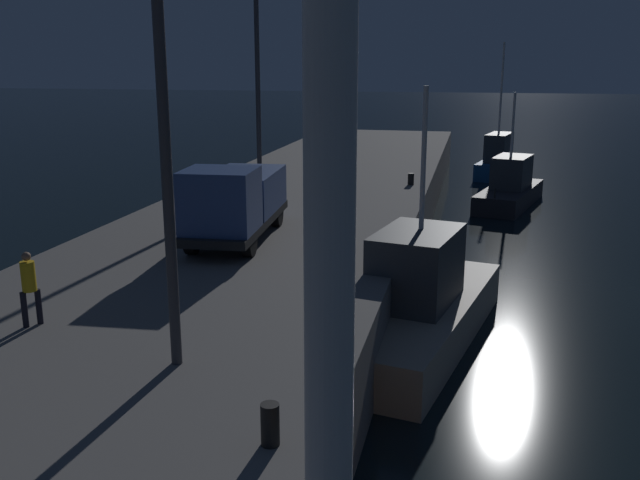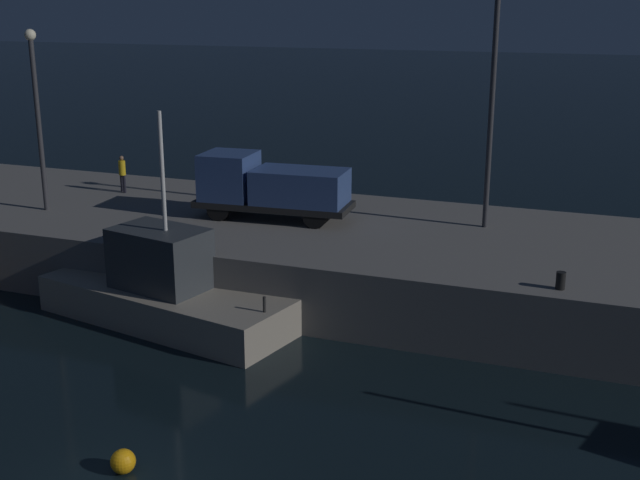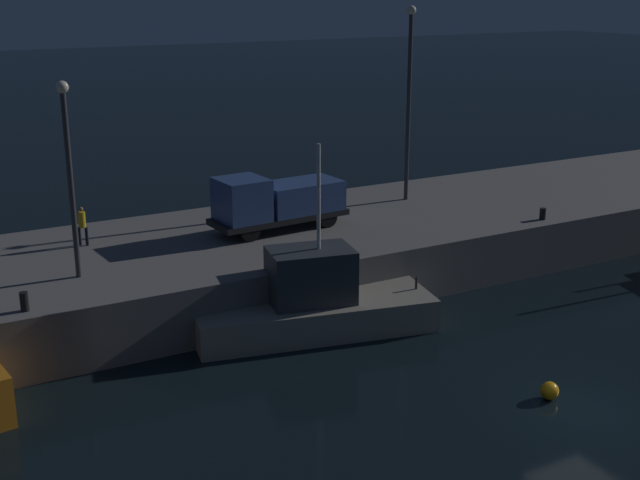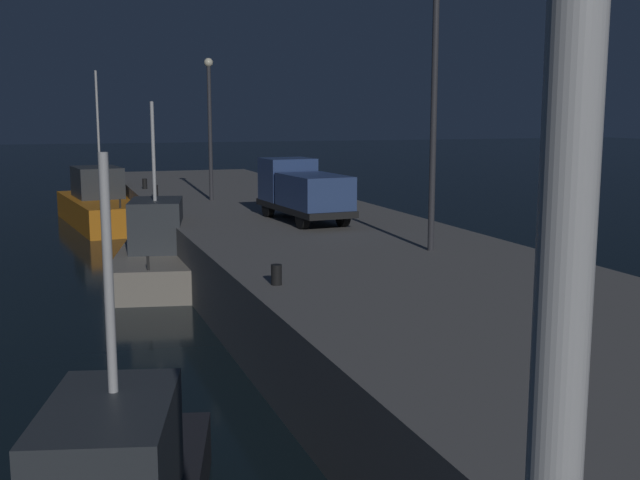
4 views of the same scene
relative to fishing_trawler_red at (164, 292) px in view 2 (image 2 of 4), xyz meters
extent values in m
cube|color=slate|center=(4.28, 5.69, 0.10)|extent=(67.22, 10.30, 2.33)
cube|color=gray|center=(0.03, -0.01, -0.45)|extent=(9.45, 4.79, 1.24)
cube|color=#33383D|center=(-0.08, 0.02, 1.18)|extent=(3.43, 2.59, 2.02)
cylinder|color=silver|center=(0.22, -0.05, 4.14)|extent=(0.14, 0.14, 3.89)
cylinder|color=#262626|center=(4.09, -0.85, 0.42)|extent=(0.10, 0.10, 0.50)
sphere|color=orange|center=(3.92, -8.37, -0.78)|extent=(0.59, 0.59, 0.59)
cylinder|color=#38383D|center=(-7.65, 3.81, 4.60)|extent=(0.20, 0.20, 6.68)
sphere|color=#F9EFCC|center=(-7.65, 3.81, 8.12)|extent=(0.44, 0.44, 0.44)
cylinder|color=#38383D|center=(9.34, 7.47, 5.70)|extent=(0.20, 0.20, 8.87)
cylinder|color=black|center=(-0.37, 4.77, 1.71)|extent=(0.92, 0.34, 0.90)
cylinder|color=black|center=(-0.49, 6.47, 1.71)|extent=(0.92, 0.34, 0.90)
cylinder|color=black|center=(3.48, 5.05, 1.71)|extent=(0.92, 0.34, 0.90)
cylinder|color=black|center=(3.36, 6.75, 1.71)|extent=(0.92, 0.34, 0.90)
cube|color=black|center=(1.50, 5.76, 1.84)|extent=(6.16, 2.45, 0.25)
cube|color=#334C84|center=(-0.31, 5.63, 2.85)|extent=(2.07, 2.16, 1.78)
cube|color=#334C84|center=(2.58, 5.84, 2.60)|extent=(3.63, 2.27, 1.28)
cylinder|color=black|center=(-6.65, 7.66, 1.65)|extent=(0.13, 0.13, 0.77)
cylinder|color=black|center=(-6.40, 7.49, 1.65)|extent=(0.13, 0.13, 0.77)
cylinder|color=yellow|center=(-6.52, 7.57, 2.35)|extent=(0.41, 0.41, 0.64)
sphere|color=#8C664C|center=(-6.52, 7.57, 2.78)|extent=(0.19, 0.19, 0.19)
cylinder|color=black|center=(12.61, 1.37, 1.53)|extent=(0.28, 0.28, 0.53)
camera|label=1|loc=(-18.81, -1.40, 6.72)|focal=39.28mm
camera|label=2|loc=(14.09, -22.40, 9.46)|focal=46.25mm
camera|label=3|loc=(-14.02, -25.69, 11.51)|focal=47.13mm
camera|label=4|loc=(31.40, -4.04, 5.59)|focal=43.71mm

